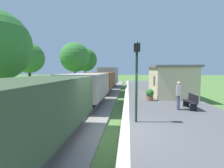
% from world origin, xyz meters
% --- Properties ---
extents(ground_plane, '(160.00, 160.00, 0.00)m').
position_xyz_m(ground_plane, '(0.00, 0.00, 0.00)').
color(ground_plane, '#517A38').
extents(platform_slab, '(6.00, 60.00, 0.25)m').
position_xyz_m(platform_slab, '(3.20, 0.00, 0.12)').
color(platform_slab, '#565659').
rests_on(platform_slab, ground).
extents(platform_edge_stripe, '(0.36, 60.00, 0.01)m').
position_xyz_m(platform_edge_stripe, '(0.40, 0.00, 0.25)').
color(platform_edge_stripe, silver).
rests_on(platform_edge_stripe, platform_slab).
extents(track_ballast, '(3.80, 60.00, 0.12)m').
position_xyz_m(track_ballast, '(-2.40, 0.00, 0.06)').
color(track_ballast, gray).
rests_on(track_ballast, ground).
extents(rail_near, '(0.07, 60.00, 0.14)m').
position_xyz_m(rail_near, '(-1.68, 0.00, 0.19)').
color(rail_near, slate).
rests_on(rail_near, track_ballast).
extents(rail_far, '(0.07, 60.00, 0.14)m').
position_xyz_m(rail_far, '(-3.12, 0.00, 0.19)').
color(rail_far, slate).
rests_on(rail_far, track_ballast).
extents(freight_train, '(2.50, 26.00, 2.72)m').
position_xyz_m(freight_train, '(-2.40, 8.88, 1.48)').
color(freight_train, '#384C33').
rests_on(freight_train, rail_near).
extents(station_hut, '(3.50, 5.80, 2.78)m').
position_xyz_m(station_hut, '(4.40, 9.40, 1.65)').
color(station_hut, beige).
rests_on(station_hut, platform_slab).
extents(bench_near_hut, '(0.42, 1.50, 0.91)m').
position_xyz_m(bench_near_hut, '(4.37, 4.06, 0.72)').
color(bench_near_hut, black).
rests_on(bench_near_hut, platform_slab).
extents(bench_down_platform, '(0.42, 1.50, 0.91)m').
position_xyz_m(bench_down_platform, '(4.37, 13.71, 0.72)').
color(bench_down_platform, black).
rests_on(bench_down_platform, platform_slab).
extents(person_waiting, '(0.29, 0.41, 1.71)m').
position_xyz_m(person_waiting, '(3.52, 3.74, 1.18)').
color(person_waiting, '#474C66').
rests_on(person_waiting, platform_slab).
extents(potted_planter, '(0.64, 0.64, 0.92)m').
position_xyz_m(potted_planter, '(2.21, 6.61, 0.72)').
color(potted_planter, '#9E6642').
rests_on(potted_planter, platform_slab).
extents(lamp_post_near, '(0.28, 0.28, 3.70)m').
position_xyz_m(lamp_post_near, '(0.88, 1.13, 2.80)').
color(lamp_post_near, '#193823').
rests_on(lamp_post_near, platform_slab).
extents(tree_trackside_far, '(3.04, 3.04, 5.36)m').
position_xyz_m(tree_trackside_far, '(-9.52, 9.57, 3.82)').
color(tree_trackside_far, '#4C3823').
rests_on(tree_trackside_far, ground).
extents(tree_field_left, '(4.44, 4.44, 6.77)m').
position_xyz_m(tree_field_left, '(-7.56, 18.12, 4.54)').
color(tree_field_left, '#4C3823').
rests_on(tree_field_left, ground).
extents(tree_field_distant, '(4.46, 4.46, 6.83)m').
position_xyz_m(tree_field_distant, '(-7.81, 25.44, 4.59)').
color(tree_field_distant, '#4C3823').
rests_on(tree_field_distant, ground).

